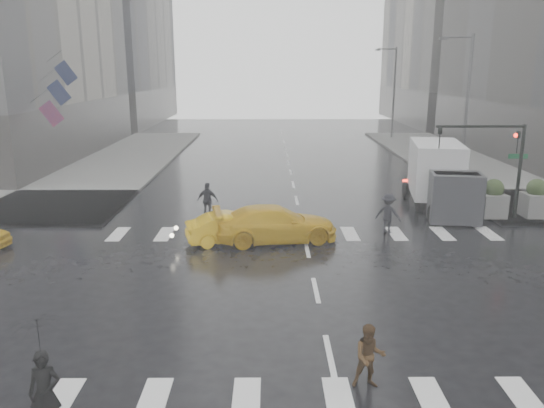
{
  "coord_description": "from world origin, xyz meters",
  "views": [
    {
      "loc": [
        -1.51,
        -15.82,
        6.9
      ],
      "look_at": [
        -1.4,
        2.0,
        2.35
      ],
      "focal_mm": 35.0,
      "sensor_mm": 36.0,
      "label": 1
    }
  ],
  "objects_px": {
    "box_truck": "(440,176)",
    "traffic_signal_pole": "(500,153)",
    "taxi_mid": "(232,228)",
    "pedestrian_brown": "(369,356)"
  },
  "relations": [
    {
      "from": "box_truck",
      "to": "traffic_signal_pole",
      "type": "bearing_deg",
      "value": -34.13
    },
    {
      "from": "taxi_mid",
      "to": "traffic_signal_pole",
      "type": "bearing_deg",
      "value": -91.24
    },
    {
      "from": "taxi_mid",
      "to": "box_truck",
      "type": "xyz_separation_m",
      "value": [
        10.02,
        5.03,
        1.15
      ]
    },
    {
      "from": "traffic_signal_pole",
      "to": "box_truck",
      "type": "distance_m",
      "value": 3.12
    },
    {
      "from": "traffic_signal_pole",
      "to": "taxi_mid",
      "type": "height_order",
      "value": "traffic_signal_pole"
    },
    {
      "from": "pedestrian_brown",
      "to": "traffic_signal_pole",
      "type": "bearing_deg",
      "value": 58.56
    },
    {
      "from": "pedestrian_brown",
      "to": "taxi_mid",
      "type": "distance_m",
      "value": 10.89
    },
    {
      "from": "pedestrian_brown",
      "to": "taxi_mid",
      "type": "bearing_deg",
      "value": 110.38
    },
    {
      "from": "pedestrian_brown",
      "to": "box_truck",
      "type": "height_order",
      "value": "box_truck"
    },
    {
      "from": "traffic_signal_pole",
      "to": "taxi_mid",
      "type": "xyz_separation_m",
      "value": [
        -12.01,
        -3.12,
        -2.6
      ]
    }
  ]
}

